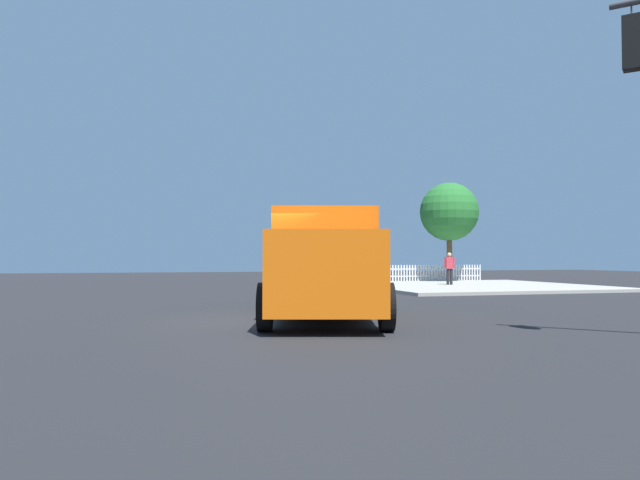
# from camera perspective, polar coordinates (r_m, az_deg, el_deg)

# --- Properties ---
(ground_plane) EXTENTS (100.00, 100.00, 0.00)m
(ground_plane) POSITION_cam_1_polar(r_m,az_deg,el_deg) (14.24, -4.75, -7.79)
(ground_plane) COLOR black
(sidewalk_corner_near) EXTENTS (11.35, 11.35, 0.14)m
(sidewalk_corner_near) POSITION_cam_1_polar(r_m,az_deg,el_deg) (31.05, 14.47, -4.33)
(sidewalk_corner_near) COLOR #9E998E
(sidewalk_corner_near) RESTS_ON ground
(delivery_truck) EXTENTS (4.65, 8.32, 2.67)m
(delivery_truck) POSITION_cam_1_polar(r_m,az_deg,el_deg) (15.36, 0.40, -2.08)
(delivery_truck) COLOR orange
(delivery_truck) RESTS_ON ground
(pedestrian_near_corner) EXTENTS (0.51, 0.32, 1.64)m
(pedestrian_near_corner) POSITION_cam_1_polar(r_m,az_deg,el_deg) (30.94, 12.36, -2.50)
(pedestrian_near_corner) COLOR black
(pedestrian_near_corner) RESTS_ON sidewalk_corner_near
(picket_fence_run) EXTENTS (7.48, 0.05, 0.95)m
(picket_fence_run) POSITION_cam_1_polar(r_m,az_deg,el_deg) (35.82, 10.07, -3.13)
(picket_fence_run) COLOR silver
(picket_fence_run) RESTS_ON sidewalk_corner_near
(shade_tree_near) EXTENTS (3.43, 3.43, 5.80)m
(shade_tree_near) POSITION_cam_1_polar(r_m,az_deg,el_deg) (35.61, 12.33, 2.65)
(shade_tree_near) COLOR brown
(shade_tree_near) RESTS_ON sidewalk_corner_near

